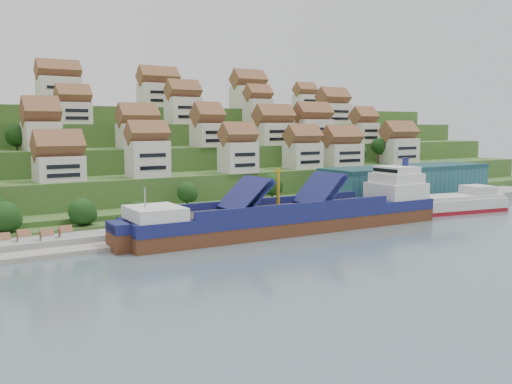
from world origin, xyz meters
TOP-DOWN VIEW (x-y plane):
  - ground at (0.00, 0.00)m, footprint 300.00×300.00m
  - quay at (20.00, 15.00)m, footprint 180.00×14.00m
  - pebble_beach at (-58.00, 12.00)m, footprint 45.00×20.00m
  - hillside at (0.00, 103.55)m, footprint 260.00×128.00m
  - hillside_village at (1.74, 60.70)m, footprint 157.78×64.73m
  - hillside_trees at (-11.60, 44.46)m, footprint 141.74×62.75m
  - warehouse at (52.00, 17.00)m, footprint 60.00×15.00m
  - flagpole at (18.11, 10.00)m, footprint 1.28×0.16m
  - beach_huts at (-60.00, 10.75)m, footprint 14.40×3.70m
  - cargo_ship at (-2.59, 0.23)m, footprint 80.44×15.47m
  - second_ship at (54.03, -1.41)m, footprint 28.53×14.60m

SIDE VIEW (x-z plane):
  - ground at x=0.00m, z-range 0.00..0.00m
  - pebble_beach at x=-58.00m, z-range 0.00..1.00m
  - quay at x=20.00m, z-range 0.00..2.20m
  - beach_huts at x=-60.00m, z-range 1.00..3.20m
  - second_ship at x=54.03m, z-range -1.56..6.33m
  - cargo_ship at x=-2.59m, z-range -5.52..12.25m
  - flagpole at x=18.11m, z-range 2.88..10.88m
  - warehouse at x=52.00m, z-range 2.20..12.20m
  - hillside at x=0.00m, z-range -4.84..26.16m
  - hillside_trees at x=-11.60m, z-range 0.91..32.44m
  - hillside_village at x=1.74m, z-range 9.76..39.16m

